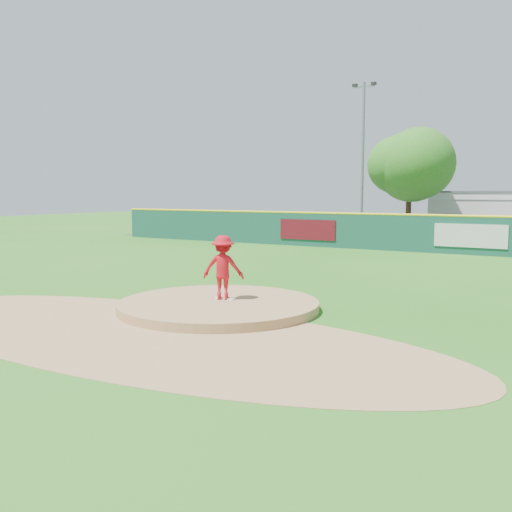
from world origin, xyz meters
The scene contains 12 objects.
ground centered at (0.00, 0.00, 0.00)m, with size 120.00×120.00×0.00m, color #286B19.
pitchers_mound centered at (0.00, 0.00, 0.00)m, with size 5.50×5.50×0.50m, color #9E774C.
pitching_rubber centered at (0.00, 0.30, 0.27)m, with size 0.60×0.15×0.04m, color white.
infield_dirt_arc centered at (0.00, -3.00, 0.01)m, with size 15.40×15.40×0.01m, color #9E774C.
parking_lot centered at (0.00, 27.00, 0.01)m, with size 44.00×16.00×0.02m, color #38383A.
pitcher centered at (-0.04, 0.30, 1.14)m, with size 1.15×0.66×1.78m, color #B70F1B.
van centered at (-0.16, 23.90, 0.74)m, with size 2.40×5.20×1.45m, color white.
fence_banners centered at (-1.37, 17.92, 1.00)m, with size 12.84×0.04×1.20m.
playground_slide centered at (-16.73, 22.00, 0.70)m, with size 0.89×2.50×1.38m.
outfield_fence centered at (0.00, 18.00, 1.09)m, with size 40.00×0.14×2.07m.
deciduous_tree centered at (-2.00, 25.00, 4.55)m, with size 5.60×5.60×7.36m.
light_pole_left centered at (-6.00, 27.00, 6.05)m, with size 1.75×0.25×11.00m.
Camera 1 is at (8.79, -12.66, 3.22)m, focal length 40.00 mm.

